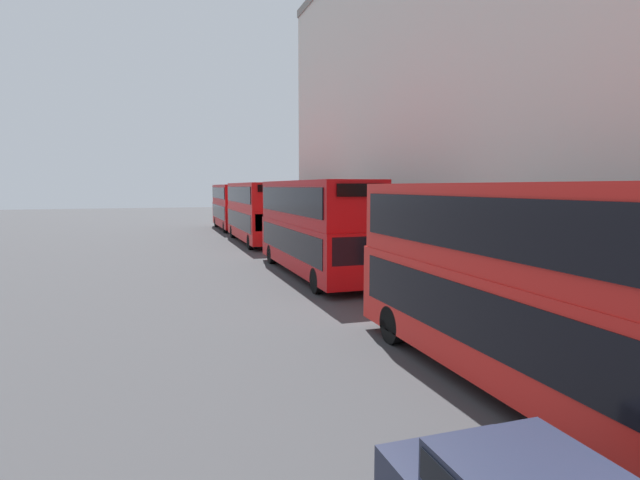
{
  "coord_description": "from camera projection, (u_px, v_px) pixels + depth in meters",
  "views": [
    {
      "loc": [
        -5.35,
        -1.74,
        4.12
      ],
      "look_at": [
        0.48,
        15.94,
        2.12
      ],
      "focal_mm": 28.0,
      "sensor_mm": 36.0,
      "label": 1
    }
  ],
  "objects": [
    {
      "name": "bus_leading",
      "position": [
        543.0,
        282.0,
        9.47
      ],
      "size": [
        2.59,
        11.24,
        4.19
      ],
      "color": "red",
      "rests_on": "ground"
    },
    {
      "name": "bus_second_in_queue",
      "position": [
        314.0,
        223.0,
        23.12
      ],
      "size": [
        2.59,
        11.14,
        4.38
      ],
      "color": "#B20C0F",
      "rests_on": "ground"
    },
    {
      "name": "bus_trailing",
      "position": [
        232.0,
        205.0,
        47.8
      ],
      "size": [
        2.59,
        10.01,
        4.29
      ],
      "color": "#B20C0F",
      "rests_on": "ground"
    },
    {
      "name": "pedestrian",
      "position": [
        430.0,
        278.0,
        18.28
      ],
      "size": [
        0.36,
        0.36,
        1.68
      ],
      "color": "#334C6B",
      "rests_on": "ground"
    },
    {
      "name": "bus_third_in_queue",
      "position": [
        255.0,
        210.0,
        36.51
      ],
      "size": [
        2.59,
        11.03,
        4.38
      ],
      "color": "red",
      "rests_on": "ground"
    }
  ]
}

